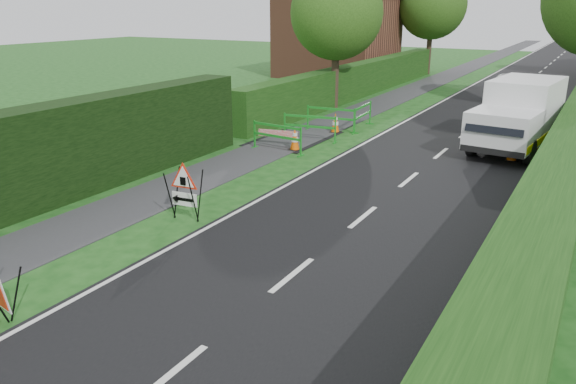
% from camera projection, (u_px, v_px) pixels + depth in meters
% --- Properties ---
extents(ground, '(120.00, 120.00, 0.00)m').
position_uv_depth(ground, '(156.00, 267.00, 11.01)').
color(ground, '#164313').
rests_on(ground, ground).
extents(road_surface, '(6.00, 90.00, 0.02)m').
position_uv_depth(road_surface, '(532.00, 79.00, 38.68)').
color(road_surface, black).
rests_on(road_surface, ground).
extents(footpath, '(2.00, 90.00, 0.02)m').
position_uv_depth(footpath, '(452.00, 74.00, 41.26)').
color(footpath, '#2D2D30').
rests_on(footpath, ground).
extents(hedge_west_far, '(1.00, 24.00, 1.80)m').
position_uv_depth(hedge_west_far, '(358.00, 96.00, 31.48)').
color(hedge_west_far, '#14380F').
rests_on(hedge_west_far, ground).
extents(house_west, '(7.50, 7.40, 7.88)m').
position_uv_depth(house_west, '(338.00, 34.00, 39.49)').
color(house_west, brown).
rests_on(house_west, ground).
extents(tree_nw, '(4.40, 4.40, 6.70)m').
position_uv_depth(tree_nw, '(337.00, 13.00, 26.57)').
color(tree_nw, '#2D2116').
rests_on(tree_nw, ground).
extents(tree_fw, '(4.80, 4.80, 7.24)m').
position_uv_depth(tree_fw, '(432.00, 5.00, 39.64)').
color(tree_fw, '#2D2116').
rests_on(tree_fw, ground).
extents(triangle_sign, '(0.90, 0.90, 1.20)m').
position_uv_depth(triangle_sign, '(182.00, 187.00, 13.12)').
color(triangle_sign, black).
rests_on(triangle_sign, ground).
extents(works_van, '(2.61, 5.45, 2.40)m').
position_uv_depth(works_van, '(519.00, 114.00, 19.57)').
color(works_van, silver).
rests_on(works_van, ground).
extents(traffic_cone_0, '(0.38, 0.38, 0.79)m').
position_uv_depth(traffic_cone_0, '(513.00, 149.00, 18.35)').
color(traffic_cone_0, black).
rests_on(traffic_cone_0, ground).
extents(traffic_cone_1, '(0.38, 0.38, 0.79)m').
position_uv_depth(traffic_cone_1, '(536.00, 144.00, 18.97)').
color(traffic_cone_1, black).
rests_on(traffic_cone_1, ground).
extents(traffic_cone_2, '(0.38, 0.38, 0.79)m').
position_uv_depth(traffic_cone_2, '(526.00, 129.00, 21.23)').
color(traffic_cone_2, black).
rests_on(traffic_cone_2, ground).
extents(traffic_cone_3, '(0.38, 0.38, 0.79)m').
position_uv_depth(traffic_cone_3, '(295.00, 139.00, 19.69)').
color(traffic_cone_3, black).
rests_on(traffic_cone_3, ground).
extents(traffic_cone_4, '(0.38, 0.38, 0.79)m').
position_uv_depth(traffic_cone_4, '(335.00, 123.00, 22.40)').
color(traffic_cone_4, black).
rests_on(traffic_cone_4, ground).
extents(ped_barrier_0, '(2.09, 0.57, 1.00)m').
position_uv_depth(ped_barrier_0, '(277.00, 134.00, 19.39)').
color(ped_barrier_0, '#167D1D').
rests_on(ped_barrier_0, ground).
extents(ped_barrier_1, '(2.09, 0.67, 1.00)m').
position_uv_depth(ped_barrier_1, '(310.00, 124.00, 20.97)').
color(ped_barrier_1, '#167D1D').
rests_on(ped_barrier_1, ground).
extents(ped_barrier_2, '(2.08, 0.50, 1.00)m').
position_uv_depth(ped_barrier_2, '(331.00, 116.00, 22.51)').
color(ped_barrier_2, '#167D1D').
rests_on(ped_barrier_2, ground).
extents(ped_barrier_3, '(0.49, 2.08, 1.00)m').
position_uv_depth(ped_barrier_3, '(363.00, 113.00, 23.06)').
color(ped_barrier_3, '#167D1D').
rests_on(ped_barrier_3, ground).
extents(redwhite_plank, '(1.49, 0.29, 0.25)m').
position_uv_depth(redwhite_plank, '(278.00, 146.00, 20.42)').
color(redwhite_plank, red).
rests_on(redwhite_plank, ground).
extents(hatchback_car, '(1.70, 3.85, 1.29)m').
position_uv_depth(hatchback_car, '(506.00, 85.00, 31.09)').
color(hatchback_car, white).
rests_on(hatchback_car, ground).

